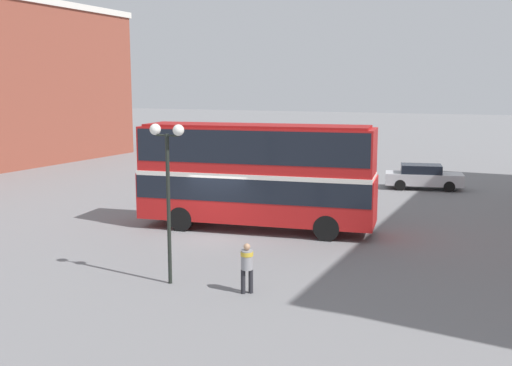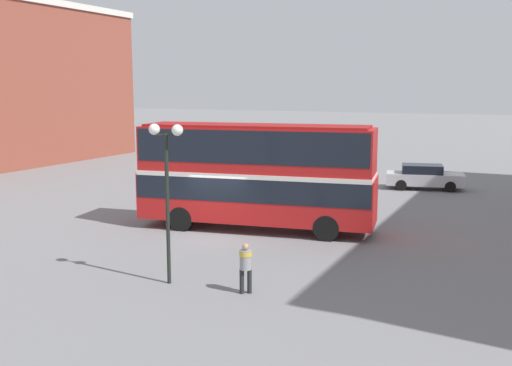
% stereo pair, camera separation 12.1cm
% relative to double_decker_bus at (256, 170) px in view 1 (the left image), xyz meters
% --- Properties ---
extents(ground_plane, '(240.00, 240.00, 0.00)m').
position_rel_double_decker_bus_xyz_m(ground_plane, '(-1.10, -1.77, -2.63)').
color(ground_plane, slate).
extents(double_decker_bus, '(10.48, 4.11, 4.59)m').
position_rel_double_decker_bus_xyz_m(double_decker_bus, '(0.00, 0.00, 0.00)').
color(double_decker_bus, red).
rests_on(double_decker_bus, ground_plane).
extents(pedestrian_foreground, '(0.53, 0.53, 1.55)m').
position_rel_double_decker_bus_xyz_m(pedestrian_foreground, '(3.21, -7.51, -1.68)').
color(pedestrian_foreground, '#232328').
rests_on(pedestrian_foreground, ground_plane).
extents(parked_car_kerb_near, '(4.85, 2.77, 1.50)m').
position_rel_double_decker_bus_xyz_m(parked_car_kerb_near, '(4.80, 13.79, -1.87)').
color(parked_car_kerb_near, silver).
rests_on(parked_car_kerb_near, ground_plane).
extents(street_lamp_twin_globe, '(1.19, 0.35, 5.06)m').
position_rel_double_decker_bus_xyz_m(street_lamp_twin_globe, '(0.59, -7.71, 1.17)').
color(street_lamp_twin_globe, black).
rests_on(street_lamp_twin_globe, ground_plane).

